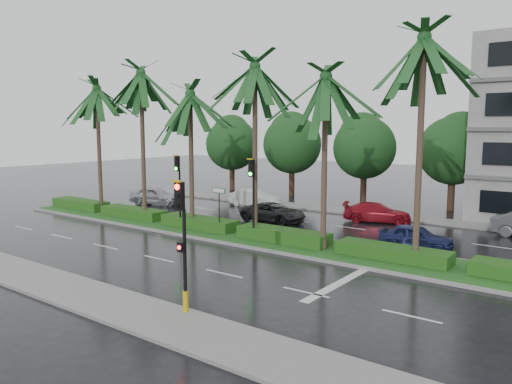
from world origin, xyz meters
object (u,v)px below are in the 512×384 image
Objects in this scene: car_white at (255,198)px; car_red at (377,212)px; street_sign at (219,199)px; signal_median_left at (178,180)px; car_darkgrey at (273,212)px; car_silver at (155,196)px; signal_near at (182,241)px; car_blue at (416,237)px.

car_red is (10.00, -0.09, -0.06)m from car_white.
street_sign is at bearing 129.20° from car_red.
car_darkgrey is (3.00, 5.59, -2.39)m from signal_median_left.
signal_median_left is 1.04× the size of car_silver.
car_white reaches higher than car_darkgrey.
car_white is 10.00m from car_red.
signal_near reaches higher than car_darkgrey.
street_sign is 0.62× the size of car_silver.
signal_median_left is at bearing 98.07° from car_blue.
car_blue is at bearing -111.99° from car_silver.
street_sign reaches higher than car_blue.
car_silver is (-18.69, 15.64, -1.79)m from signal_near.
signal_near is 16.91m from car_darkgrey.
car_silver is at bearing 121.22° from car_white.
street_sign is (-7.00, 9.87, -0.38)m from signal_near.
car_blue is (10.00, 3.59, -1.50)m from street_sign.
car_blue is (4.50, -5.69, -0.00)m from car_red.
car_white is (-4.50, 9.36, -1.43)m from street_sign.
car_red is at bearing -85.85° from car_white.
car_silver is at bearing 81.40° from car_red.
street_sign is 0.60× the size of car_red.
signal_near is 1.04× the size of car_white.
street_sign is (3.00, 0.18, -0.87)m from signal_median_left.
signal_median_left is 3.13m from street_sign.
signal_median_left is at bearing 135.91° from signal_near.
car_red is at bearing 59.33° from street_sign.
car_white reaches higher than car_red.
street_sign is at bearing 125.34° from signal_near.
street_sign is at bearing 178.82° from car_darkgrey.
signal_median_left is (-10.00, 9.69, 0.49)m from signal_near.
street_sign is at bearing -149.67° from car_white.
car_white is 1.15× the size of car_blue.
street_sign reaches higher than car_silver.
car_silver is at bearing 87.02° from car_darkgrey.
signal_near is 1.00× the size of signal_median_left.
street_sign is 10.73m from car_blue.
car_darkgrey is (-7.00, 15.27, -1.89)m from signal_near.
car_white is at bearing 120.87° from signal_near.
car_white is at bearing 60.17° from car_blue.
car_white is (-1.50, 9.55, -2.31)m from signal_median_left.
street_sign is at bearing 3.47° from signal_median_left.
signal_near reaches higher than car_red.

